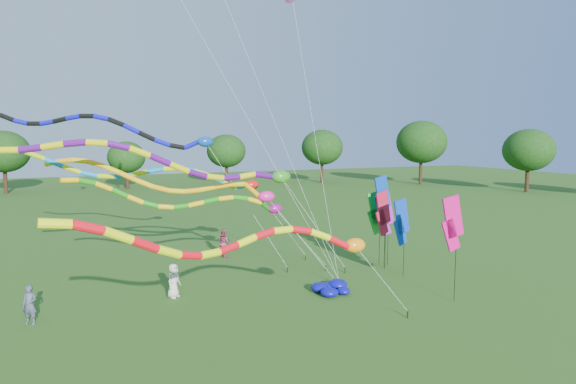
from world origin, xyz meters
name	(u,v)px	position (x,y,z in m)	size (l,w,h in m)	color
ground	(333,322)	(0.00, 0.00, 0.00)	(160.00, 160.00, 0.00)	#255115
tree_ring	(250,200)	(-4.47, -3.05, 5.44)	(120.33, 115.54, 9.60)	#382314
tube_kite_red	(266,242)	(-3.70, -2.25, 4.00)	(12.56, 3.39, 5.98)	black
tube_kite_orange	(186,184)	(-4.20, 7.17, 4.98)	(12.63, 5.43, 6.81)	black
tube_kite_purple	(191,166)	(-4.24, 5.95, 5.93)	(15.62, 1.20, 7.75)	black
tube_kite_blue	(129,132)	(-6.52, 9.81, 7.51)	(13.43, 5.66, 8.98)	black
tube_kite_cyan	(177,177)	(-4.35, 8.61, 5.23)	(14.03, 1.09, 7.14)	black
tube_kite_green	(206,201)	(-3.51, 6.16, 4.22)	(12.61, 0.97, 6.14)	black
banner_pole_blue_b	(382,198)	(6.21, 5.83, 3.92)	(1.16, 0.19, 5.19)	black
banner_pole_green	(376,213)	(6.22, 6.38, 3.02)	(1.16, 0.24, 4.28)	black
banner_pole_violet	(385,214)	(6.69, 6.25, 2.94)	(1.15, 0.30, 4.20)	black
banner_pole_magenta_b	(452,224)	(5.79, -0.07, 3.52)	(1.16, 0.17, 4.78)	black
banner_pole_red	(383,213)	(6.04, 5.47, 3.14)	(1.15, 0.33, 4.40)	black
banner_pole_blue_a	(401,222)	(6.19, 4.03, 2.88)	(1.16, 0.28, 4.14)	black
blue_nylon_heap	(334,286)	(1.84, 3.31, 0.23)	(1.48, 1.68, 0.54)	#0B0C96
person_a	(173,281)	(-5.24, 5.44, 0.78)	(0.76, 0.49, 1.55)	beige
person_b	(30,305)	(-10.93, 4.50, 0.78)	(0.57, 0.37, 1.55)	#454861
person_c	(224,243)	(-1.05, 11.80, 0.84)	(0.82, 0.64, 1.69)	#963651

